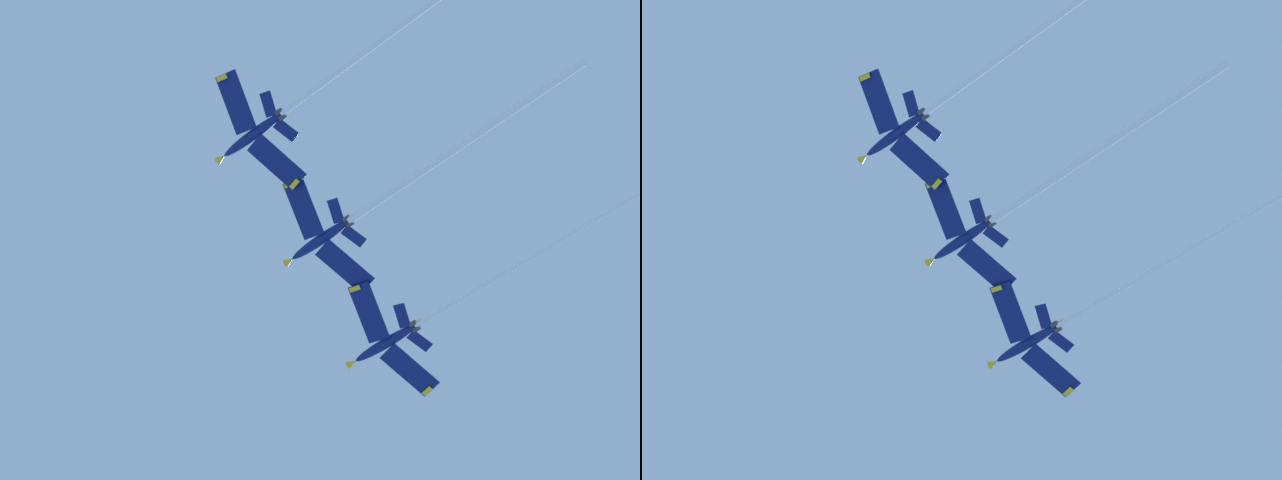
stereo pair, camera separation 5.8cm
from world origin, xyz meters
TOP-DOWN VIEW (x-y plane):
  - jet_inner_left at (1.92, -14.13)m, footprint 19.72×45.99m
  - jet_centre at (-15.28, -7.42)m, footprint 19.63×47.62m
  - jet_inner_right at (-34.10, -7.70)m, footprint 20.07×52.28m

SIDE VIEW (x-z plane):
  - jet_centre at x=-15.28m, z-range 159.39..187.92m
  - jet_inner_left at x=1.92m, z-range 162.04..187.32m
  - jet_inner_right at x=-34.10m, z-range 161.66..190.35m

